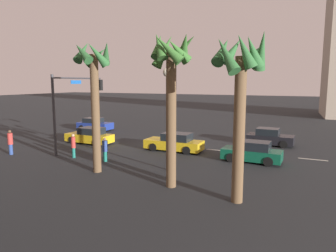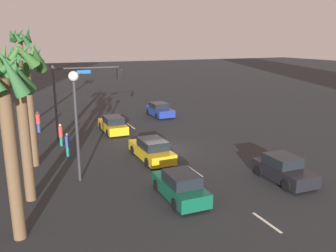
% 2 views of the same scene
% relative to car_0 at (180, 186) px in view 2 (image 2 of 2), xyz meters
% --- Properties ---
extents(ground_plane, '(220.00, 220.00, 0.00)m').
position_rel_car_0_xyz_m(ground_plane, '(7.90, -2.51, -0.67)').
color(ground_plane, '#232628').
extents(lane_stripe_1, '(1.97, 0.14, 0.01)m').
position_rel_car_0_xyz_m(lane_stripe_1, '(-3.85, -2.51, -0.66)').
color(lane_stripe_1, silver).
rests_on(lane_stripe_1, ground_plane).
extents(lane_stripe_2, '(2.06, 0.14, 0.01)m').
position_rel_car_0_xyz_m(lane_stripe_2, '(3.12, -2.51, -0.66)').
color(lane_stripe_2, silver).
rests_on(lane_stripe_2, ground_plane).
extents(lane_stripe_3, '(2.30, 0.14, 0.01)m').
position_rel_car_0_xyz_m(lane_stripe_3, '(8.51, -2.51, -0.66)').
color(lane_stripe_3, silver).
rests_on(lane_stripe_3, ground_plane).
extents(lane_stripe_4, '(2.51, 0.14, 0.01)m').
position_rel_car_0_xyz_m(lane_stripe_4, '(16.09, -2.51, -0.66)').
color(lane_stripe_4, silver).
rests_on(lane_stripe_4, ground_plane).
extents(car_0, '(4.07, 1.85, 1.46)m').
position_rel_car_0_xyz_m(car_0, '(0.00, 0.00, 0.00)').
color(car_0, '#0F5138').
rests_on(car_0, ground_plane).
extents(car_1, '(4.71, 1.92, 1.47)m').
position_rel_car_0_xyz_m(car_1, '(6.36, -0.89, 0.00)').
color(car_1, gold).
rests_on(car_1, ground_plane).
extents(car_2, '(4.41, 1.85, 1.47)m').
position_rel_car_0_xyz_m(car_2, '(14.58, -0.37, 0.00)').
color(car_2, gold).
rests_on(car_2, ground_plane).
extents(car_3, '(4.01, 2.03, 1.43)m').
position_rel_car_0_xyz_m(car_3, '(19.16, -6.79, -0.00)').
color(car_3, navy).
rests_on(car_3, ground_plane).
extents(car_4, '(3.95, 1.96, 1.49)m').
position_rel_car_0_xyz_m(car_4, '(-0.33, -6.57, 0.01)').
color(car_4, black).
rests_on(car_4, ground_plane).
extents(traffic_signal, '(0.56, 5.65, 6.10)m').
position_rel_car_0_xyz_m(traffic_signal, '(13.75, 2.56, 3.52)').
color(traffic_signal, '#38383D').
rests_on(traffic_signal, ground_plane).
extents(streetlamp, '(0.56, 0.56, 6.41)m').
position_rel_car_0_xyz_m(streetlamp, '(4.52, 4.36, 3.80)').
color(streetlamp, '#2D2D33').
rests_on(streetlamp, ground_plane).
extents(pedestrian_0, '(0.42, 0.42, 1.91)m').
position_rel_car_0_xyz_m(pedestrian_0, '(17.20, 5.74, 0.34)').
color(pedestrian_0, '#2D478C').
rests_on(pedestrian_0, ground_plane).
extents(pedestrian_1, '(0.31, 0.31, 1.77)m').
position_rel_car_0_xyz_m(pedestrian_1, '(12.13, 4.45, 0.28)').
color(pedestrian_1, '#1E7266').
rests_on(pedestrian_1, ground_plane).
extents(pedestrian_2, '(0.53, 0.53, 1.70)m').
position_rel_car_0_xyz_m(pedestrian_2, '(9.38, 4.32, 0.22)').
color(pedestrian_2, '#1E7266').
rests_on(pedestrian_2, ground_plane).
extents(palm_tree_0, '(2.56, 2.69, 8.11)m').
position_rel_car_0_xyz_m(palm_tree_0, '(3.00, 7.11, 5.22)').
color(palm_tree_0, brown).
rests_on(palm_tree_0, ground_plane).
extents(palm_tree_1, '(2.53, 2.62, 7.78)m').
position_rel_car_0_xyz_m(palm_tree_1, '(-0.67, 7.78, 4.92)').
color(palm_tree_1, brown).
rests_on(palm_tree_1, ground_plane).
extents(palm_tree_2, '(2.20, 2.35, 9.37)m').
position_rel_car_0_xyz_m(palm_tree_2, '(20.85, 6.43, 6.65)').
color(palm_tree_2, brown).
rests_on(palm_tree_2, ground_plane).
extents(palm_tree_3, '(2.44, 2.49, 8.09)m').
position_rel_car_0_xyz_m(palm_tree_3, '(8.30, 6.62, 4.97)').
color(palm_tree_3, brown).
rests_on(palm_tree_3, ground_plane).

